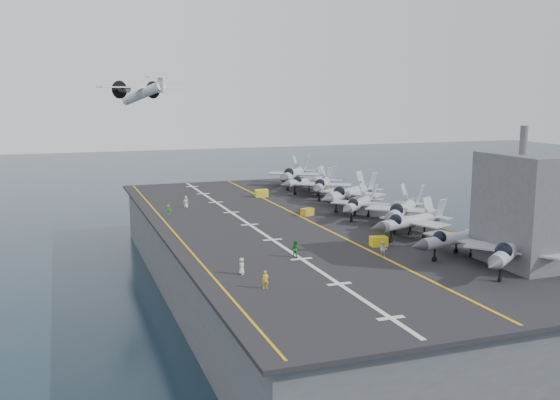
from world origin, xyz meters
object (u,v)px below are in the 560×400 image
object	(u,v)px
fighter_jet_0	(512,249)
tow_cart_a	(379,241)
transport_plane	(143,93)
island_superstructure	(520,196)

from	to	relation	value
fighter_jet_0	tow_cart_a	xyz separation A→B (m)	(-7.39, 14.70, -1.91)
tow_cart_a	transport_plane	world-z (taller)	transport_plane
tow_cart_a	transport_plane	bearing A→B (deg)	104.31
fighter_jet_0	transport_plane	size ratio (longest dim) A/B	0.69
island_superstructure	fighter_jet_0	distance (m)	5.99
fighter_jet_0	tow_cart_a	size ratio (longest dim) A/B	8.08
tow_cart_a	transport_plane	xyz separation A→B (m)	(-18.34, 71.87, 18.01)
fighter_jet_0	tow_cart_a	bearing A→B (deg)	116.68
fighter_jet_0	transport_plane	world-z (taller)	transport_plane
transport_plane	island_superstructure	bearing A→B (deg)	-71.51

